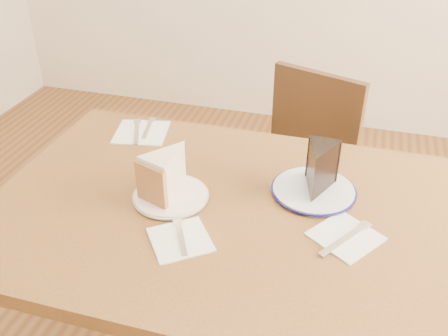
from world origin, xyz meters
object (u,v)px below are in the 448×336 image
table (230,238)px  carrot_cake (169,173)px  plate_cream (171,196)px  chocolate_cake (318,172)px  plate_navy (313,190)px  chair_far (294,178)px

table → carrot_cake: size_ratio=9.62×
plate_cream → table: bearing=1.0°
chocolate_cake → carrot_cake: bearing=20.6°
chocolate_cake → table: bearing=35.8°
table → plate_cream: (-0.16, -0.00, 0.10)m
plate_navy → chocolate_cake: 0.06m
chair_far → carrot_cake: 0.72m
table → chocolate_cake: chocolate_cake is taller
plate_cream → carrot_cake: bearing=111.6°
chair_far → plate_cream: (-0.23, -0.60, 0.29)m
table → carrot_cake: (-0.16, 0.02, 0.16)m
plate_cream → chocolate_cake: chocolate_cake is taller
plate_cream → chocolate_cake: bearing=18.9°
carrot_cake → chair_far: bearing=87.0°
plate_cream → chocolate_cake: size_ratio=1.63×
plate_cream → carrot_cake: carrot_cake is taller
table → plate_cream: plate_cream is taller
chair_far → plate_cream: size_ratio=4.54×
chair_far → plate_navy: (0.11, -0.48, 0.29)m
plate_cream → plate_navy: bearing=20.1°
plate_navy → plate_cream: bearing=-159.9°
plate_navy → chocolate_cake: size_ratio=1.84×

